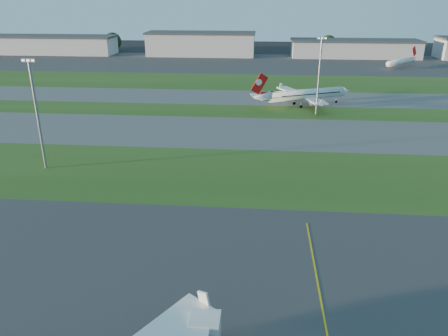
# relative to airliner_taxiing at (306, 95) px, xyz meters

# --- Properties ---
(grass_strip_a) EXTENTS (300.00, 34.00, 0.01)m
(grass_strip_a) POSITION_rel_airliner_taxiing_xyz_m (-12.27, -68.22, -4.11)
(grass_strip_a) COLOR #264C19
(grass_strip_a) RESTS_ON ground
(taxiway_a) EXTENTS (300.00, 32.00, 0.01)m
(taxiway_a) POSITION_rel_airliner_taxiing_xyz_m (-12.27, -35.22, -4.11)
(taxiway_a) COLOR #515154
(taxiway_a) RESTS_ON ground
(grass_strip_b) EXTENTS (300.00, 18.00, 0.01)m
(grass_strip_b) POSITION_rel_airliner_taxiing_xyz_m (-12.27, -10.22, -4.11)
(grass_strip_b) COLOR #264C19
(grass_strip_b) RESTS_ON ground
(taxiway_b) EXTENTS (300.00, 26.00, 0.01)m
(taxiway_b) POSITION_rel_airliner_taxiing_xyz_m (-12.27, 11.78, -4.11)
(taxiway_b) COLOR #515154
(taxiway_b) RESTS_ON ground
(grass_strip_c) EXTENTS (300.00, 40.00, 0.01)m
(grass_strip_c) POSITION_rel_airliner_taxiing_xyz_m (-12.27, 44.78, -4.11)
(grass_strip_c) COLOR #264C19
(grass_strip_c) RESTS_ON ground
(apron_far) EXTENTS (400.00, 80.00, 0.01)m
(apron_far) POSITION_rel_airliner_taxiing_xyz_m (-12.27, 104.78, -4.11)
(apron_far) COLOR #333335
(apron_far) RESTS_ON ground
(airliner_taxiing) EXTENTS (34.98, 29.81, 11.71)m
(airliner_taxiing) POSITION_rel_airliner_taxiing_xyz_m (0.00, 0.00, 0.00)
(airliner_taxiing) COLOR white
(airliner_taxiing) RESTS_ON ground
(mini_jet_near) EXTENTS (21.56, 21.34, 9.48)m
(mini_jet_near) POSITION_rel_airliner_taxiing_xyz_m (61.00, 94.34, -0.83)
(mini_jet_near) COLOR white
(mini_jet_near) RESTS_ON ground
(light_mast_west) EXTENTS (3.20, 0.70, 25.80)m
(light_mast_west) POSITION_rel_airliner_taxiing_xyz_m (-67.27, -68.22, 10.70)
(light_mast_west) COLOR gray
(light_mast_west) RESTS_ON ground
(light_mast_centre) EXTENTS (3.20, 0.70, 25.80)m
(light_mast_centre) POSITION_rel_airliner_taxiing_xyz_m (2.73, -12.22, 10.70)
(light_mast_centre) COLOR gray
(light_mast_centre) RESTS_ON ground
(hangar_far_west) EXTENTS (91.80, 23.00, 12.20)m
(hangar_far_west) POSITION_rel_airliner_taxiing_xyz_m (-162.27, 134.78, 2.02)
(hangar_far_west) COLOR #A2A6AA
(hangar_far_west) RESTS_ON ground
(hangar_west) EXTENTS (71.40, 23.00, 15.20)m
(hangar_west) POSITION_rel_airliner_taxiing_xyz_m (-57.27, 134.78, 3.52)
(hangar_west) COLOR #A2A6AA
(hangar_west) RESTS_ON ground
(hangar_east) EXTENTS (81.60, 23.00, 11.20)m
(hangar_east) POSITION_rel_airliner_taxiing_xyz_m (42.73, 134.78, 1.52)
(hangar_east) COLOR #A2A6AA
(hangar_east) RESTS_ON ground
(tree_far_west) EXTENTS (11.00, 11.00, 12.00)m
(tree_far_west) POSITION_rel_airliner_taxiing_xyz_m (-202.27, 147.78, 2.37)
(tree_far_west) COLOR black
(tree_far_west) RESTS_ON ground
(tree_west) EXTENTS (12.10, 12.10, 13.20)m
(tree_west) POSITION_rel_airliner_taxiing_xyz_m (-122.27, 149.78, 3.02)
(tree_west) COLOR black
(tree_west) RESTS_ON ground
(tree_mid_west) EXTENTS (9.90, 9.90, 10.80)m
(tree_mid_west) POSITION_rel_airliner_taxiing_xyz_m (-32.27, 145.78, 1.72)
(tree_mid_west) COLOR black
(tree_mid_west) RESTS_ON ground
(tree_mid_east) EXTENTS (11.55, 11.55, 12.60)m
(tree_mid_east) POSITION_rel_airliner_taxiing_xyz_m (27.73, 148.78, 2.70)
(tree_mid_east) COLOR black
(tree_mid_east) RESTS_ON ground
(tree_east) EXTENTS (10.45, 10.45, 11.40)m
(tree_east) POSITION_rel_airliner_taxiing_xyz_m (102.73, 146.78, 2.05)
(tree_east) COLOR black
(tree_east) RESTS_ON ground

